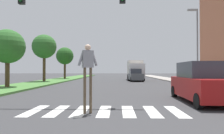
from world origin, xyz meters
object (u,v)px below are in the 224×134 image
(tree_far, at_px, (44,47))
(sedan_midblock, at_px, (135,75))
(tree_distant, at_px, (65,56))
(pedestrian_performer, at_px, (88,67))
(truck_box_delivery, at_px, (135,70))
(suv_crossing, at_px, (202,83))
(traffic_light_gantry, at_px, (21,11))
(tree_mid, at_px, (8,47))
(street_lamp_right, at_px, (196,40))

(tree_far, bearing_deg, sedan_midblock, 14.66)
(tree_distant, height_order, pedestrian_performer, tree_distant)
(tree_far, distance_m, sedan_midblock, 12.90)
(sedan_midblock, distance_m, truck_box_delivery, 3.82)
(tree_distant, bearing_deg, sedan_midblock, -24.92)
(suv_crossing, bearing_deg, truck_box_delivery, 93.42)
(tree_far, distance_m, truck_box_delivery, 14.35)
(tree_far, relative_size, traffic_light_gantry, 0.68)
(truck_box_delivery, bearing_deg, pedestrian_performer, -98.90)
(traffic_light_gantry, distance_m, suv_crossing, 9.42)
(traffic_light_gantry, height_order, suv_crossing, traffic_light_gantry)
(tree_distant, xyz_separation_m, sedan_midblock, (11.55, -5.37, -3.17))
(sedan_midblock, relative_size, truck_box_delivery, 0.69)
(traffic_light_gantry, xyz_separation_m, truck_box_delivery, (7.43, 22.80, -2.72))
(tree_mid, height_order, tree_distant, tree_distant)
(tree_far, relative_size, pedestrian_performer, 2.41)
(street_lamp_right, distance_m, truck_box_delivery, 13.50)
(sedan_midblock, bearing_deg, truck_box_delivery, 84.97)
(tree_far, distance_m, tree_distant, 8.52)
(tree_mid, height_order, truck_box_delivery, tree_mid)
(tree_far, xyz_separation_m, street_lamp_right, (17.24, -5.35, 0.03))
(suv_crossing, relative_size, sedan_midblock, 1.08)
(sedan_midblock, bearing_deg, tree_far, -165.34)
(pedestrian_performer, xyz_separation_m, truck_box_delivery, (3.90, 24.93, -0.03))
(tree_distant, height_order, suv_crossing, tree_distant)
(sedan_midblock, bearing_deg, traffic_light_gantry, -110.41)
(truck_box_delivery, bearing_deg, sedan_midblock, -95.03)
(pedestrian_performer, bearing_deg, sedan_midblock, 80.43)
(tree_far, bearing_deg, truck_box_delivery, 29.16)
(street_lamp_right, bearing_deg, traffic_light_gantry, -139.45)
(tree_mid, relative_size, sedan_midblock, 1.14)
(suv_crossing, distance_m, truck_box_delivery, 22.17)
(suv_crossing, xyz_separation_m, truck_box_delivery, (-1.32, 22.11, 0.70))
(traffic_light_gantry, height_order, street_lamp_right, street_lamp_right)
(street_lamp_right, bearing_deg, tree_distant, 140.60)
(tree_mid, xyz_separation_m, tree_far, (-0.04, 8.57, 1.00))
(street_lamp_right, distance_m, sedan_midblock, 10.68)
(pedestrian_performer, bearing_deg, traffic_light_gantry, 148.93)
(tree_distant, relative_size, sedan_midblock, 1.24)
(tree_mid, bearing_deg, sedan_midblock, 44.51)
(tree_mid, height_order, tree_far, tree_far)
(street_lamp_right, height_order, pedestrian_performer, street_lamp_right)
(sedan_midblock, bearing_deg, pedestrian_performer, -99.57)
(tree_mid, relative_size, tree_distant, 0.92)
(street_lamp_right, relative_size, pedestrian_performer, 3.01)
(tree_far, distance_m, traffic_light_gantry, 16.68)
(traffic_light_gantry, height_order, pedestrian_performer, traffic_light_gantry)
(tree_distant, distance_m, suv_crossing, 27.35)
(tree_far, relative_size, truck_box_delivery, 0.97)
(suv_crossing, bearing_deg, tree_mid, 153.67)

